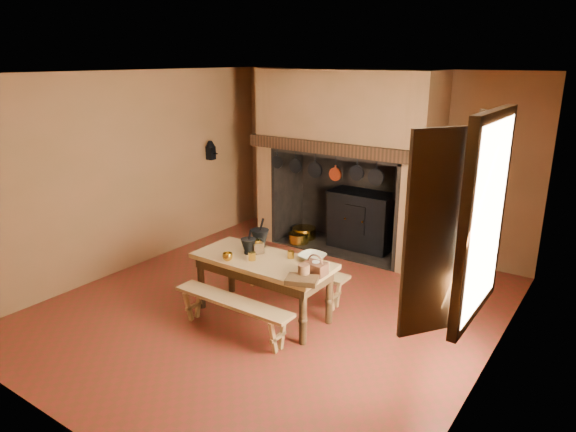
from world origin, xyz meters
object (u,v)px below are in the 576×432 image
(work_table, at_px, (263,268))
(bench_front, at_px, (233,308))
(wicker_basket, at_px, (315,268))
(iron_range, at_px, (362,220))
(coffee_grinder, at_px, (257,247))
(mixing_bowl, at_px, (312,257))

(work_table, distance_m, bench_front, 0.62)
(wicker_basket, bearing_deg, work_table, 178.54)
(iron_range, relative_size, coffee_grinder, 7.74)
(work_table, xyz_separation_m, coffee_grinder, (-0.17, 0.11, 0.19))
(iron_range, relative_size, wicker_basket, 6.52)
(work_table, bearing_deg, mixing_bowl, 30.48)
(iron_range, xyz_separation_m, bench_front, (0.06, -3.24, -0.17))
(coffee_grinder, bearing_deg, bench_front, -50.86)
(iron_range, relative_size, bench_front, 1.06)
(bench_front, distance_m, wicker_basket, 1.02)
(iron_range, xyz_separation_m, work_table, (0.06, -2.69, 0.13))
(wicker_basket, bearing_deg, coffee_grinder, 172.05)
(bench_front, bearing_deg, wicker_basket, 35.30)
(work_table, height_order, wicker_basket, wicker_basket)
(coffee_grinder, distance_m, wicker_basket, 0.92)
(bench_front, relative_size, coffee_grinder, 7.29)
(iron_range, bearing_deg, coffee_grinder, -92.48)
(iron_range, relative_size, work_table, 0.96)
(iron_range, bearing_deg, mixing_bowl, -76.91)
(wicker_basket, bearing_deg, mixing_bowl, 127.71)
(coffee_grinder, bearing_deg, wicker_basket, 15.46)
(mixing_bowl, relative_size, wicker_basket, 1.23)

